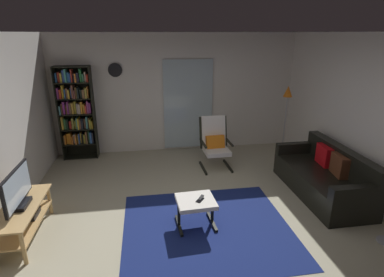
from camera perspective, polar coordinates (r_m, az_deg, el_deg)
name	(u,v)px	position (r m, az deg, el deg)	size (l,w,h in m)	color
ground_plane	(199,217)	(4.69, 1.25, -14.34)	(7.02, 7.02, 0.00)	#AFA88C
wall_back	(176,94)	(6.91, -2.92, 8.33)	(5.60, 0.06, 2.60)	silver
wall_right	(379,125)	(5.30, 31.49, 2.18)	(0.06, 6.00, 2.60)	silver
glass_door_panel	(188,105)	(6.93, -0.72, 6.27)	(1.10, 0.01, 2.00)	silver
area_rug	(207,227)	(4.47, 2.80, -16.20)	(2.31, 2.08, 0.01)	navy
tv_stand	(23,216)	(4.71, -28.86, -12.45)	(0.45, 1.19, 0.47)	tan
television	(17,190)	(4.51, -29.72, -8.33)	(0.20, 0.81, 0.50)	black
bookshelf_near_tv	(76,110)	(6.88, -20.68, 4.93)	(0.71, 0.30, 1.96)	black
leather_sofa	(325,177)	(5.62, 23.42, -6.65)	(0.83, 1.90, 0.80)	black
lounge_armchair	(215,141)	(6.14, 4.28, -0.51)	(0.58, 0.67, 1.02)	black
ottoman	(196,204)	(4.35, 0.71, -12.09)	(0.55, 0.51, 0.41)	white
tv_remote	(201,198)	(4.34, 1.63, -10.94)	(0.04, 0.14, 0.02)	black
cell_phone	(200,200)	(4.29, 1.49, -11.36)	(0.07, 0.14, 0.01)	black
floor_lamp_by_shelf	(287,101)	(6.81, 17.26, 6.69)	(0.22, 0.22, 1.54)	#A5A5AD
wall_clock	(115,70)	(6.75, -14.11, 12.26)	(0.29, 0.03, 0.29)	silver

